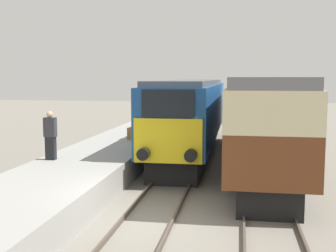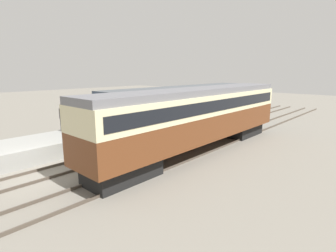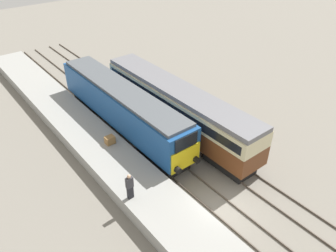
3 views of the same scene
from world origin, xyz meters
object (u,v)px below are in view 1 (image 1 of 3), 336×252
object	(u,v)px
person_on_platform	(50,135)
passenger_carriage	(259,113)
locomotive	(192,112)
luggage_crate	(135,133)

from	to	relation	value
person_on_platform	passenger_carriage	bearing A→B (deg)	32.72
locomotive	luggage_crate	world-z (taller)	locomotive
luggage_crate	locomotive	bearing A→B (deg)	41.93
passenger_carriage	luggage_crate	xyz separation A→B (m)	(-6.01, 0.61, -1.16)
person_on_platform	luggage_crate	world-z (taller)	person_on_platform
locomotive	luggage_crate	xyz separation A→B (m)	(-2.61, -2.35, -0.93)
passenger_carriage	person_on_platform	world-z (taller)	passenger_carriage
locomotive	passenger_carriage	size ratio (longest dim) A/B	0.99
passenger_carriage	person_on_platform	bearing A→B (deg)	-147.28
passenger_carriage	locomotive	bearing A→B (deg)	139.02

